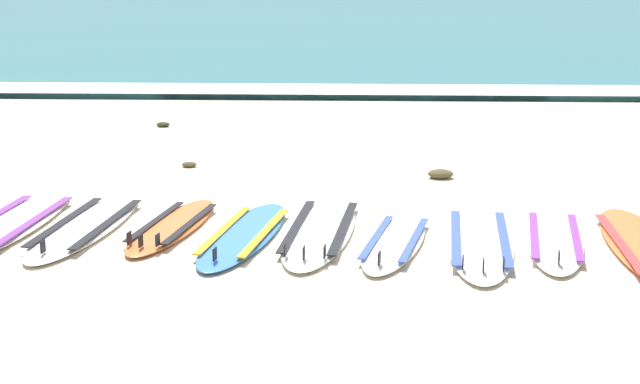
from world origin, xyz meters
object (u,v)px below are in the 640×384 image
object	(u,v)px
surfboard_3	(244,234)
surfboard_6	(480,241)
surfboard_2	(172,226)
surfboard_0	(11,224)
surfboard_5	(395,242)
surfboard_1	(86,226)
surfboard_4	(320,230)
surfboard_7	(555,239)

from	to	relation	value
surfboard_3	surfboard_6	bearing A→B (deg)	-3.63
surfboard_2	surfboard_6	distance (m)	2.95
surfboard_3	surfboard_0	bearing A→B (deg)	173.27
surfboard_0	surfboard_5	size ratio (longest dim) A/B	1.29
surfboard_1	surfboard_3	distance (m)	1.59
surfboard_2	surfboard_5	distance (m)	2.19
surfboard_2	surfboard_4	distance (m)	1.44
surfboard_1	surfboard_7	world-z (taller)	same
surfboard_4	surfboard_5	distance (m)	0.79
surfboard_5	surfboard_6	size ratio (longest dim) A/B	0.81
surfboard_6	surfboard_7	world-z (taller)	same
surfboard_6	surfboard_7	bearing A→B (deg)	6.83
surfboard_2	surfboard_1	bearing A→B (deg)	-178.49
surfboard_3	surfboard_5	xyz separation A→B (m)	(1.42, -0.18, 0.00)
surfboard_0	surfboard_2	size ratio (longest dim) A/B	1.27
surfboard_2	surfboard_4	world-z (taller)	same
surfboard_0	surfboard_5	xyz separation A→B (m)	(3.74, -0.46, 0.00)
surfboard_0	surfboard_1	distance (m)	0.75
surfboard_0	surfboard_4	bearing A→B (deg)	-2.01
surfboard_0	surfboard_2	xyz separation A→B (m)	(1.60, -0.02, 0.00)
surfboard_7	surfboard_5	bearing A→B (deg)	-175.16
surfboard_0	surfboard_6	world-z (taller)	same
surfboard_4	surfboard_5	xyz separation A→B (m)	(0.70, -0.35, -0.00)
surfboard_1	surfboard_7	size ratio (longest dim) A/B	1.16
surfboard_2	surfboard_3	bearing A→B (deg)	-19.52
surfboard_3	surfboard_2	bearing A→B (deg)	160.48
surfboard_0	surfboard_6	size ratio (longest dim) A/B	1.05
surfboard_1	surfboard_2	distance (m)	0.84
surfboard_1	surfboard_6	xyz separation A→B (m)	(3.77, -0.37, 0.00)
surfboard_1	surfboard_4	size ratio (longest dim) A/B	0.98
surfboard_1	surfboard_5	world-z (taller)	same
surfboard_3	surfboard_6	world-z (taller)	same
surfboard_2	surfboard_5	xyz separation A→B (m)	(2.14, -0.44, -0.00)
surfboard_0	surfboard_7	size ratio (longest dim) A/B	1.21
surfboard_4	surfboard_6	distance (m)	1.52
surfboard_5	surfboard_6	distance (m)	0.78
surfboard_1	surfboard_6	distance (m)	3.79
surfboard_1	surfboard_7	xyz separation A→B (m)	(4.48, -0.29, 0.00)
surfboard_1	surfboard_7	bearing A→B (deg)	-3.71
surfboard_1	surfboard_6	bearing A→B (deg)	-5.68
surfboard_0	surfboard_7	bearing A→B (deg)	-3.60
surfboard_0	surfboard_3	xyz separation A→B (m)	(2.32, -0.27, 0.00)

